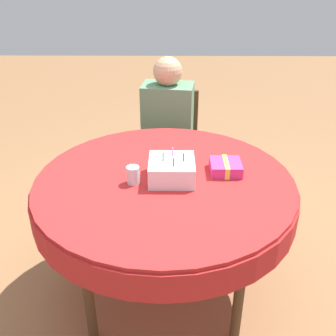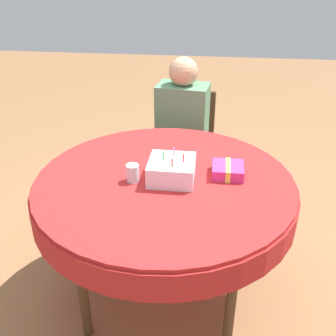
% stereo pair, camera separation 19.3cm
% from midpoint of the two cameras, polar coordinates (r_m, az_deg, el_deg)
% --- Properties ---
extents(ground_plane, '(12.00, 12.00, 0.00)m').
position_cam_midpoint_polar(ground_plane, '(2.43, -2.83, -17.17)').
color(ground_plane, '#8C603D').
extents(dining_table, '(1.32, 1.32, 0.75)m').
position_cam_midpoint_polar(dining_table, '(2.00, -3.28, -3.79)').
color(dining_table, '#B22323').
rests_on(dining_table, ground_plane).
extents(chair, '(0.50, 0.50, 0.86)m').
position_cam_midpoint_polar(chair, '(2.97, -1.69, 3.25)').
color(chair, '#4C331E').
rests_on(chair, ground_plane).
extents(person, '(0.38, 0.36, 1.15)m').
position_cam_midpoint_polar(person, '(2.80, -2.07, 6.46)').
color(person, tan).
rests_on(person, ground_plane).
extents(birthday_cake, '(0.22, 0.22, 0.15)m').
position_cam_midpoint_polar(birthday_cake, '(1.93, -2.32, -0.37)').
color(birthday_cake, white).
rests_on(birthday_cake, dining_table).
extents(drinking_glass, '(0.06, 0.06, 0.09)m').
position_cam_midpoint_polar(drinking_glass, '(1.92, -7.97, -1.09)').
color(drinking_glass, silver).
rests_on(drinking_glass, dining_table).
extents(gift_box, '(0.16, 0.16, 0.06)m').
position_cam_midpoint_polar(gift_box, '(2.02, 5.67, 0.07)').
color(gift_box, '#D13384').
rests_on(gift_box, dining_table).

